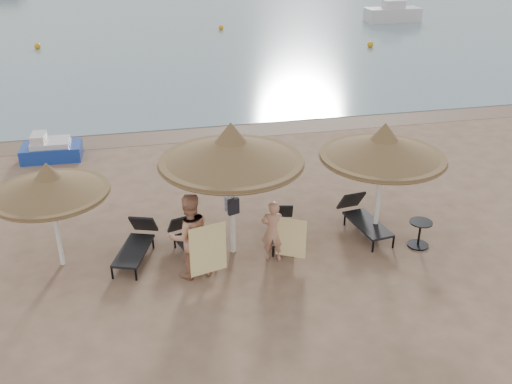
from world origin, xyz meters
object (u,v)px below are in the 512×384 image
Objects in this scene: lounger_near_right at (283,227)px; pedal_boat at (51,149)px; side_table at (419,234)px; lounger_far_left at (137,243)px; lounger_near_left at (190,240)px; palapa_right at (383,147)px; lounger_far_right at (363,217)px; palapa_left at (49,185)px; palapa_center at (231,151)px; person_left at (189,230)px; person_right at (273,226)px.

pedal_boat reaches higher than lounger_near_right.
side_table is (3.14, -1.06, -0.01)m from lounger_near_right.
lounger_far_left is 1.25m from lounger_near_left.
lounger_far_right is (-0.22, 0.29, -1.99)m from palapa_right.
lounger_near_right is at bearing 0.38° from palapa_left.
lounger_near_left is 5.52m from side_table.
palapa_left reaches higher than lounger_near_left.
pedal_boat reaches higher than side_table.
lounger_far_right reaches higher than lounger_near_left.
palapa_left is 3.40m from lounger_near_left.
palapa_left is 7.52m from lounger_far_right.
palapa_center is 8.74m from pedal_boat.
palapa_left is 8.62m from side_table.
pedal_boat is at bearing 97.46° from palapa_left.
side_table is 0.29× the size of person_left.
lounger_far_right reaches higher than lounger_far_left.
person_right is at bearing -39.69° from lounger_near_left.
lounger_near_right is (1.31, 0.33, -2.27)m from palapa_center.
person_right reaches higher than pedal_boat.
lounger_far_left is 5.63m from lounger_far_right.
palapa_right is at bearing -146.34° from person_right.
person_left is (-4.69, -0.75, -1.21)m from palapa_right.
palapa_right reaches higher than person_left.
person_left reaches higher than side_table.
lounger_far_right is at bearing -16.42° from lounger_near_left.
palapa_left is 3.17m from person_left.
palapa_center is 1.98m from person_right.
person_left is (1.16, -1.04, 0.79)m from lounger_far_left.
palapa_right is at bearing -20.14° from lounger_near_left.
person_right is (-2.76, -0.54, -1.48)m from palapa_right.
palapa_right is 3.18m from person_right.
lounger_near_right is 2.76m from person_left.
person_left is at bearing -62.30° from pedal_boat.
palapa_center reaches higher than lounger_far_left.
lounger_far_left is 1.07× the size of lounger_near_left.
lounger_far_left reaches higher than lounger_near_left.
lounger_far_right is 2.92× the size of side_table.
palapa_left reaches higher than person_right.
lounger_far_left is 3.24m from person_right.
side_table is (0.84, -0.71, -2.06)m from palapa_right.
person_left is (-5.53, -0.04, 0.84)m from side_table.
palapa_center is at bearing -11.05° from person_right.
person_right reaches higher than lounger_far_right.
pedal_boat is (-9.26, 7.66, 0.01)m from side_table.
palapa_left is 6.91m from pedal_boat.
palapa_right is 5.04m from lounger_near_left.
lounger_far_left reaches higher than side_table.
person_left reaches higher than lounger_near_right.
palapa_center is 1.71× the size of pedal_boat.
lounger_far_left is at bearing 7.41° from person_right.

